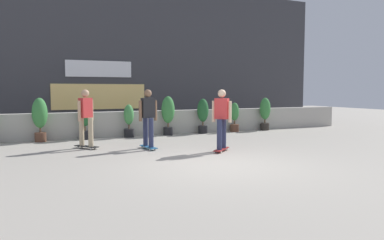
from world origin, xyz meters
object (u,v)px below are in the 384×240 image
at_px(potted_plant_7, 265,112).
at_px(skater_far_left, 148,116).
at_px(potted_plant_2, 85,117).
at_px(skater_by_wall_left, 86,116).
at_px(potted_plant_4, 168,113).
at_px(potted_plant_3, 129,120).
at_px(potted_plant_5, 203,114).
at_px(potted_plant_6, 235,116).
at_px(potted_plant_1, 40,116).
at_px(skater_by_wall_right, 222,117).

relative_size(potted_plant_7, skater_far_left, 0.80).
height_order(potted_plant_2, skater_by_wall_left, skater_by_wall_left).
height_order(potted_plant_4, potted_plant_7, potted_plant_4).
relative_size(potted_plant_4, skater_by_wall_left, 0.86).
relative_size(potted_plant_2, potted_plant_3, 1.14).
height_order(potted_plant_5, skater_by_wall_left, skater_by_wall_left).
relative_size(potted_plant_4, potted_plant_6, 1.23).
bearing_deg(skater_far_left, potted_plant_7, 25.44).
distance_m(potted_plant_6, skater_far_left, 5.25).
bearing_deg(skater_far_left, potted_plant_1, 135.10).
relative_size(potted_plant_3, potted_plant_6, 0.99).
bearing_deg(potted_plant_2, potted_plant_1, 180.00).
xyz_separation_m(potted_plant_5, potted_plant_6, (1.41, 0.00, -0.14)).
bearing_deg(skater_by_wall_left, potted_plant_4, 32.37).
bearing_deg(potted_plant_1, skater_by_wall_left, -59.34).
relative_size(potted_plant_7, skater_by_wall_left, 0.80).
bearing_deg(potted_plant_2, potted_plant_4, -0.00).
relative_size(potted_plant_4, skater_by_wall_right, 0.86).
xyz_separation_m(potted_plant_2, skater_far_left, (1.41, -2.81, 0.19)).
xyz_separation_m(potted_plant_4, potted_plant_6, (2.84, 0.00, -0.22)).
height_order(potted_plant_1, potted_plant_7, potted_plant_1).
height_order(potted_plant_4, potted_plant_6, potted_plant_4).
distance_m(potted_plant_5, potted_plant_7, 2.88).
relative_size(potted_plant_1, skater_far_left, 0.85).
bearing_deg(potted_plant_6, skater_far_left, -147.66).
bearing_deg(potted_plant_5, potted_plant_4, -180.00).
distance_m(potted_plant_3, potted_plant_4, 1.50).
relative_size(skater_by_wall_right, skater_far_left, 1.00).
height_order(potted_plant_4, skater_by_wall_right, skater_by_wall_right).
distance_m(potted_plant_2, skater_far_left, 3.15).
height_order(potted_plant_1, skater_by_wall_right, skater_by_wall_right).
height_order(potted_plant_1, skater_far_left, skater_far_left).
height_order(potted_plant_3, skater_by_wall_right, skater_by_wall_right).
relative_size(potted_plant_1, skater_by_wall_left, 0.85).
relative_size(skater_by_wall_right, skater_by_wall_left, 1.00).
xyz_separation_m(potted_plant_3, skater_by_wall_left, (-1.72, -2.03, 0.33)).
xyz_separation_m(potted_plant_3, skater_by_wall_right, (1.62, -4.00, 0.33)).
xyz_separation_m(potted_plant_7, skater_by_wall_right, (-4.17, -4.00, 0.17)).
relative_size(potted_plant_5, skater_far_left, 0.80).
relative_size(potted_plant_3, potted_plant_4, 0.80).
xyz_separation_m(potted_plant_1, skater_by_wall_right, (4.54, -4.00, 0.12)).
bearing_deg(potted_plant_6, potted_plant_2, -180.00).
bearing_deg(potted_plant_3, skater_by_wall_right, -67.97).
xyz_separation_m(potted_plant_4, potted_plant_5, (1.43, 0.00, -0.08)).
bearing_deg(potted_plant_3, skater_by_wall_left, -130.31).
xyz_separation_m(potted_plant_6, skater_by_wall_right, (-2.71, -4.00, 0.32)).
height_order(potted_plant_7, skater_by_wall_left, skater_by_wall_left).
bearing_deg(skater_by_wall_right, potted_plant_5, 72.03).
relative_size(potted_plant_5, skater_by_wall_left, 0.80).
bearing_deg(potted_plant_6, potted_plant_7, -0.00).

